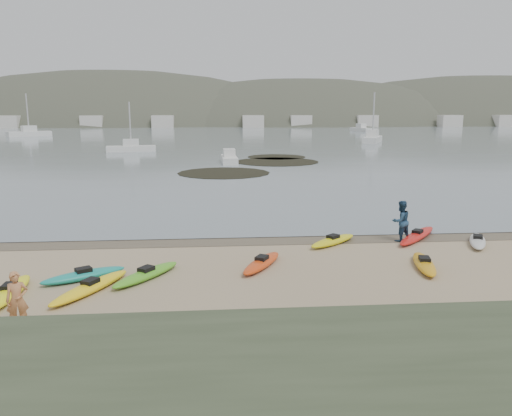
{
  "coord_description": "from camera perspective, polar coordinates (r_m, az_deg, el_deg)",
  "views": [
    {
      "loc": [
        -1.89,
        -23.55,
        6.22
      ],
      "look_at": [
        0.0,
        0.0,
        1.5
      ],
      "focal_mm": 35.0,
      "sensor_mm": 36.0,
      "label": 1
    }
  ],
  "objects": [
    {
      "name": "kelp_mats",
      "position": [
        57.06,
        0.59,
        5.07
      ],
      "size": [
        15.9,
        24.14,
        0.04
      ],
      "color": "black",
      "rests_on": "water"
    },
    {
      "name": "ground",
      "position": [
        24.43,
        -0.0,
        -3.45
      ],
      "size": [
        600.0,
        600.0,
        0.0
      ],
      "primitive_type": "plane",
      "color": "tan",
      "rests_on": "ground"
    },
    {
      "name": "person_west",
      "position": [
        16.07,
        -25.63,
        -9.44
      ],
      "size": [
        0.71,
        0.59,
        1.67
      ],
      "primitive_type": "imported",
      "rotation": [
        0.0,
        0.0,
        0.36
      ],
      "color": "#C7814F",
      "rests_on": "ground"
    },
    {
      "name": "wet_sand",
      "position": [
        24.14,
        0.06,
        -3.62
      ],
      "size": [
        60.0,
        60.0,
        0.0
      ],
      "primitive_type": "plane",
      "color": "brown",
      "rests_on": "ground"
    },
    {
      "name": "kayaks",
      "position": [
        20.28,
        1.29,
        -6.06
      ],
      "size": [
        20.44,
        9.86,
        0.34
      ],
      "color": "orange",
      "rests_on": "ground"
    },
    {
      "name": "moored_boats",
      "position": [
        103.74,
        -3.65,
        8.16
      ],
      "size": [
        89.16,
        86.61,
        1.3
      ],
      "color": "silver",
      "rests_on": "ground"
    },
    {
      "name": "water",
      "position": [
        323.62,
        -4.33,
        10.17
      ],
      "size": [
        1200.0,
        1200.0,
        0.0
      ],
      "primitive_type": "plane",
      "color": "slate",
      "rests_on": "ground"
    },
    {
      "name": "person_east",
      "position": [
        24.63,
        16.22,
        -1.45
      ],
      "size": [
        1.15,
        1.03,
        1.96
      ],
      "primitive_type": "imported",
      "rotation": [
        0.0,
        0.0,
        3.51
      ],
      "color": "navy",
      "rests_on": "ground"
    },
    {
      "name": "far_hills",
      "position": [
        222.51,
        6.14,
        5.52
      ],
      "size": [
        550.0,
        135.0,
        80.0
      ],
      "color": "#384235",
      "rests_on": "ground"
    },
    {
      "name": "far_town",
      "position": [
        168.79,
        -1.94,
        9.86
      ],
      "size": [
        199.0,
        5.0,
        4.0
      ],
      "color": "beige",
      "rests_on": "ground"
    }
  ]
}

